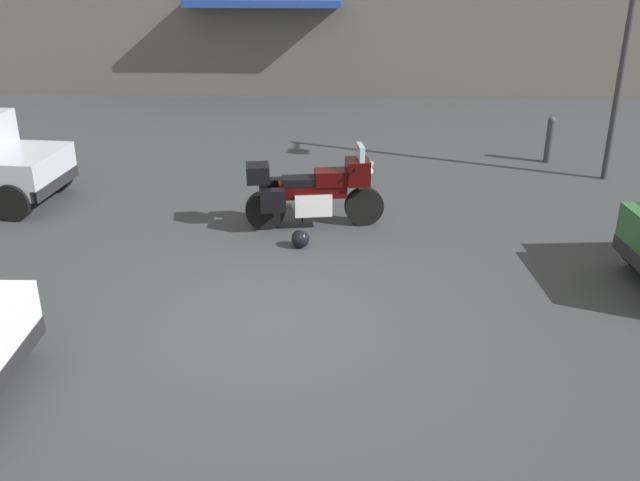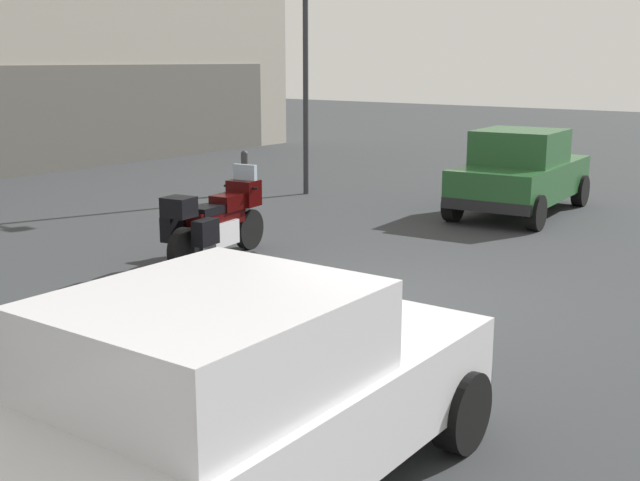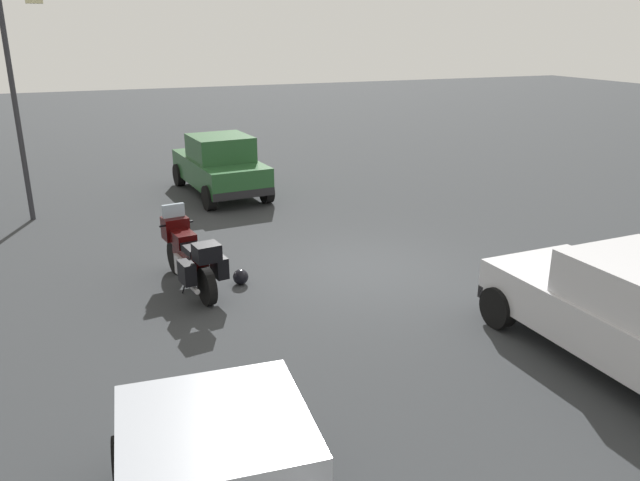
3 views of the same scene
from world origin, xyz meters
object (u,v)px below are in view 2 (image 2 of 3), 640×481
at_px(motorcycle, 216,220).
at_px(helmet, 253,261).
at_px(bollard_curbside, 245,171).
at_px(car_hatchback_near, 521,173).
at_px(streetlamp_curbside, 311,53).
at_px(car_sedan_far, 217,409).

xyz_separation_m(motorcycle, helmet, (-0.14, -0.85, -0.48)).
relative_size(motorcycle, bollard_curbside, 2.30).
xyz_separation_m(car_hatchback_near, streetlamp_curbside, (-0.68, 4.64, 2.27)).
xyz_separation_m(motorcycle, streetlamp_curbside, (5.61, 2.62, 2.46)).
bearing_deg(streetlamp_curbside, motorcycle, -154.93).
relative_size(streetlamp_curbside, bollard_curbside, 5.21).
bearing_deg(car_sedan_far, helmet, -141.58).
xyz_separation_m(car_hatchback_near, bollard_curbside, (-1.53, 5.86, -0.29)).
relative_size(car_sedan_far, streetlamp_curbside, 0.90).
height_order(helmet, streetlamp_curbside, streetlamp_curbside).
relative_size(car_hatchback_near, bollard_curbside, 4.06).
height_order(car_sedan_far, bollard_curbside, car_sedan_far).
distance_m(car_sedan_far, bollard_curbside, 13.18).
height_order(motorcycle, car_sedan_far, car_sedan_far).
bearing_deg(helmet, car_sedan_far, -139.77).
bearing_deg(helmet, car_hatchback_near, -10.29).
height_order(helmet, car_hatchback_near, car_hatchback_near).
relative_size(helmet, streetlamp_curbside, 0.05).
bearing_deg(car_hatchback_near, bollard_curbside, 99.51).
height_order(car_hatchback_near, bollard_curbside, car_hatchback_near).
xyz_separation_m(streetlamp_curbside, bollard_curbside, (-0.84, 1.22, -2.56)).
relative_size(helmet, car_sedan_far, 0.06).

